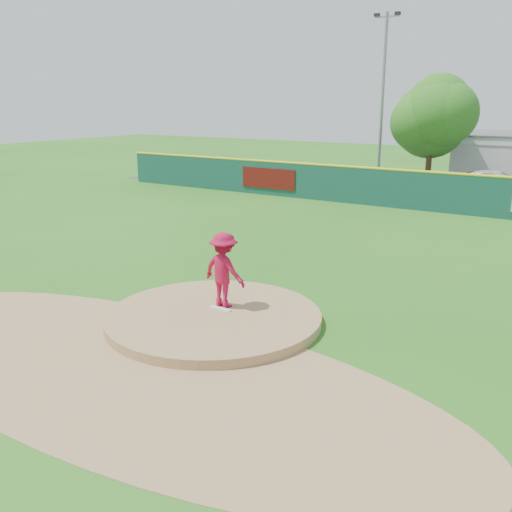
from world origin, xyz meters
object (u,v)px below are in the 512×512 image
Objects in this scene: pitcher at (224,270)px; van at (496,184)px; deciduous_tree at (432,116)px; light_pole_left at (383,91)px; playground_slide at (217,168)px.

van is at bearing -88.79° from pitcher.
light_pole_left is at bearing 153.43° from deciduous_tree.
playground_slide is (-18.37, -2.21, -0.00)m from van.
playground_slide is 0.38× the size of deciduous_tree.
deciduous_tree is at bearing 75.15° from van.
pitcher is 27.52m from light_pole_left.
pitcher is 23.72m from van.
pitcher is at bearing -77.35° from light_pole_left.
deciduous_tree is at bearing -78.82° from pitcher.
deciduous_tree is (14.19, 3.04, 3.77)m from playground_slide.
pitcher is 24.73m from deciduous_tree.
pitcher is at bearing 170.84° from van.
light_pole_left is (-5.94, 26.44, 4.81)m from pitcher.
deciduous_tree is (-1.94, 24.44, 3.31)m from pitcher.
playground_slide is 12.52m from light_pole_left.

